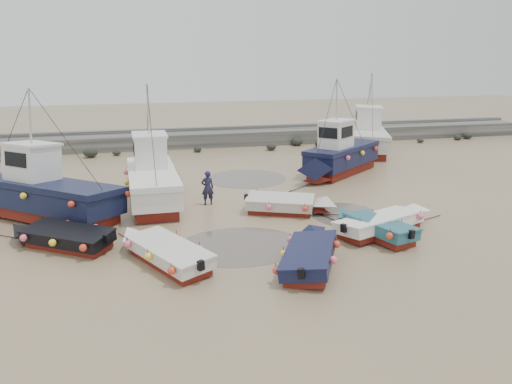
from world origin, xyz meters
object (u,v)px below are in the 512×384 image
dinghy_3 (386,221)px  cabin_boat_1 (152,177)px  dinghy_0 (164,249)px  dinghy_2 (373,224)px  dinghy_1 (312,252)px  cabin_boat_0 (37,192)px  cabin_boat_3 (367,135)px  dinghy_5 (287,202)px  person (208,204)px  cabin_boat_2 (338,154)px  dinghy_4 (61,235)px

dinghy_3 → cabin_boat_1: bearing=-148.0°
dinghy_0 → dinghy_3: size_ratio=0.95×
dinghy_0 → dinghy_2: bearing=-23.1°
dinghy_3 → dinghy_1: bearing=-80.7°
cabin_boat_0 → cabin_boat_1: size_ratio=0.89×
cabin_boat_3 → dinghy_5: bearing=-108.2°
cabin_boat_0 → person: cabin_boat_0 is taller
dinghy_5 → cabin_boat_2: (5.54, 6.97, 0.81)m
dinghy_5 → cabin_boat_3: 17.45m
cabin_boat_0 → dinghy_5: bearing=-60.9°
dinghy_4 → dinghy_3: bearing=-62.3°
dinghy_0 → dinghy_3: 9.93m
dinghy_0 → cabin_boat_3: cabin_boat_3 is taller
dinghy_0 → cabin_boat_2: cabin_boat_2 is taller
dinghy_0 → dinghy_3: bearing=-21.6°
dinghy_2 → person: bearing=114.7°
dinghy_5 → cabin_boat_0: size_ratio=0.59×
dinghy_0 → cabin_boat_3: 25.20m
dinghy_2 → person: size_ratio=2.91×
dinghy_0 → dinghy_4: 4.84m
dinghy_1 → cabin_boat_0: 14.01m
cabin_boat_0 → dinghy_0: bearing=-101.3°
dinghy_4 → person: 8.16m
dinghy_2 → dinghy_3: same height
dinghy_2 → cabin_boat_0: (-14.79, 6.15, 0.76)m
dinghy_2 → person: 9.09m
dinghy_1 → cabin_boat_2: bearing=90.7°
cabin_boat_3 → person: 18.44m
dinghy_4 → cabin_boat_0: bearing=54.2°
dinghy_3 → person: (-7.21, 6.07, -0.54)m
dinghy_0 → dinghy_4: same height
dinghy_1 → cabin_boat_1: (-5.65, 10.08, 0.79)m
dinghy_5 → cabin_boat_1: (-6.55, 3.75, 0.78)m
dinghy_4 → cabin_boat_1: 7.15m
dinghy_0 → cabin_boat_1: 8.54m
cabin_boat_0 → person: size_ratio=4.99×
dinghy_1 → dinghy_4: same height
cabin_boat_1 → cabin_boat_0: bearing=-165.3°
dinghy_2 → person: (-6.45, 6.39, -0.56)m
cabin_boat_3 → dinghy_2: bearing=-94.4°
person → cabin_boat_1: bearing=-28.7°
dinghy_2 → dinghy_3: size_ratio=0.84×
dinghy_2 → dinghy_5: (-2.74, 4.03, -0.00)m
dinghy_5 → person: bearing=-99.5°
dinghy_5 → cabin_boat_2: 8.94m
dinghy_1 → cabin_boat_1: cabin_boat_1 is taller
dinghy_4 → dinghy_5: (10.47, 2.18, 0.01)m
cabin_boat_1 → person: bearing=-27.9°
dinghy_3 → person: bearing=-151.5°
dinghy_1 → dinghy_5: bearing=108.4°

